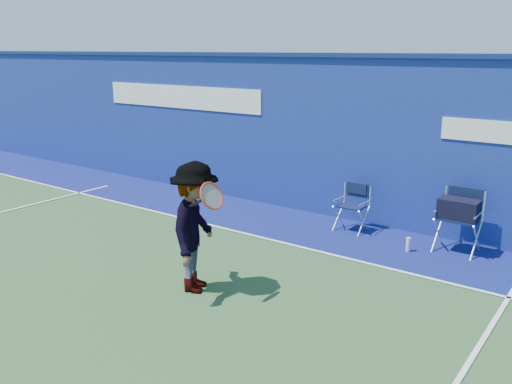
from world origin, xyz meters
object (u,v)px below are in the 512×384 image
Objects in this scene: directors_chair_left at (351,215)px; directors_chair_right at (458,227)px; water_bottle at (408,245)px; tennis_player at (195,227)px.

directors_chair_right is (1.83, 0.03, 0.15)m from directors_chair_left.
water_bottle is 3.61m from tennis_player.
directors_chair_right reaches higher than water_bottle.
tennis_player is at bearing -120.82° from water_bottle.
tennis_player is at bearing -124.87° from directors_chair_right.
water_bottle is (-0.62, -0.45, -0.30)m from directors_chair_right.
directors_chair_right reaches higher than directors_chair_left.
water_bottle is at bearing -143.89° from directors_chair_right.
directors_chair_right is 4.27m from tennis_player.
directors_chair_left reaches higher than water_bottle.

